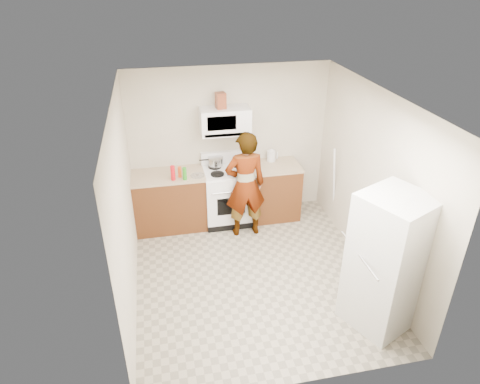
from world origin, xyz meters
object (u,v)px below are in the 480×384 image
object	(u,v)px
fridge	(387,262)
kettle	(271,156)
person	(245,185)
gas_range	(228,194)
saucepan	(216,161)
microwave	(225,121)

from	to	relation	value
fridge	kettle	xyz separation A→B (m)	(-0.60, 2.79, 0.17)
person	kettle	distance (m)	0.87
person	fridge	bearing A→B (deg)	117.16
gas_range	kettle	xyz separation A→B (m)	(0.78, 0.19, 0.54)
person	saucepan	bearing A→B (deg)	-60.30
microwave	kettle	xyz separation A→B (m)	(0.78, 0.06, -0.68)
microwave	saucepan	world-z (taller)	microwave
kettle	saucepan	world-z (taller)	kettle
microwave	saucepan	xyz separation A→B (m)	(-0.16, 0.03, -0.68)
microwave	person	bearing A→B (deg)	-70.38
microwave	fridge	xyz separation A→B (m)	(1.38, -2.72, -0.85)
fridge	saucepan	distance (m)	3.16
kettle	gas_range	bearing A→B (deg)	-147.23
person	saucepan	size ratio (longest dim) A/B	7.21
gas_range	fridge	distance (m)	2.96
microwave	kettle	size ratio (longest dim) A/B	4.38
person	fridge	size ratio (longest dim) A/B	1.01
kettle	fridge	bearing A→B (deg)	-58.96
fridge	kettle	bearing A→B (deg)	77.31
microwave	saucepan	size ratio (longest dim) A/B	3.20
person	gas_range	bearing A→B (deg)	-66.66
saucepan	kettle	bearing A→B (deg)	1.82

